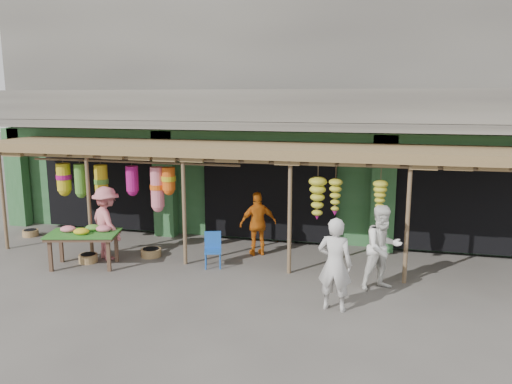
% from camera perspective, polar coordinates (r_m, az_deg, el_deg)
% --- Properties ---
extents(ground, '(80.00, 80.00, 0.00)m').
position_cam_1_polar(ground, '(11.83, -0.85, -8.50)').
color(ground, '#514C47').
rests_on(ground, ground).
extents(building, '(16.40, 6.80, 7.00)m').
position_cam_1_polar(building, '(15.93, 3.72, 8.80)').
color(building, gray).
rests_on(building, ground).
extents(awning, '(14.00, 2.70, 2.79)m').
position_cam_1_polar(awning, '(12.06, -0.67, 4.43)').
color(awning, brown).
rests_on(awning, ground).
extents(flower_table, '(1.78, 1.31, 0.96)m').
position_cam_1_polar(flower_table, '(12.29, -19.03, -4.60)').
color(flower_table, brown).
rests_on(flower_table, ground).
extents(blue_chair, '(0.49, 0.50, 0.81)m').
position_cam_1_polar(blue_chair, '(11.76, -4.96, -6.32)').
color(blue_chair, blue).
rests_on(blue_chair, ground).
extents(basket_left, '(0.53, 0.53, 0.18)m').
position_cam_1_polar(basket_left, '(15.70, -24.38, -4.29)').
color(basket_left, olive).
rests_on(basket_left, ground).
extents(basket_mid, '(0.55, 0.55, 0.19)m').
position_cam_1_polar(basket_mid, '(12.79, -11.91, -6.79)').
color(basket_mid, '#A26D49').
rests_on(basket_mid, ground).
extents(basket_right, '(0.54, 0.54, 0.20)m').
position_cam_1_polar(basket_right, '(12.74, -18.63, -7.19)').
color(basket_right, '#A3824C').
rests_on(basket_right, ground).
extents(person_front, '(0.69, 0.50, 1.76)m').
position_cam_1_polar(person_front, '(9.37, 8.99, -8.16)').
color(person_front, silver).
rests_on(person_front, ground).
extents(person_right, '(1.08, 1.02, 1.76)m').
position_cam_1_polar(person_right, '(10.55, 14.27, -6.20)').
color(person_right, white).
rests_on(person_right, ground).
extents(person_vendor, '(1.01, 0.81, 1.61)m').
position_cam_1_polar(person_vendor, '(12.45, 0.24, -3.64)').
color(person_vendor, orange).
rests_on(person_vendor, ground).
extents(person_shopper, '(1.33, 1.21, 1.79)m').
position_cam_1_polar(person_shopper, '(12.68, -16.68, -3.42)').
color(person_shopper, '#D77279').
rests_on(person_shopper, ground).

